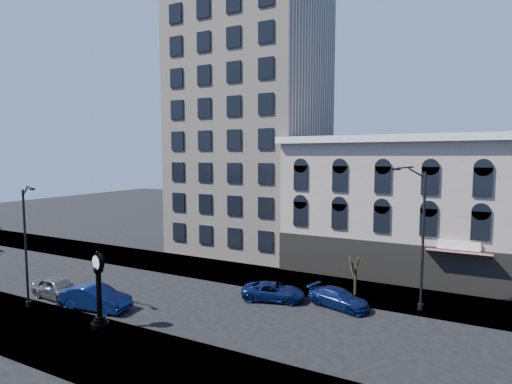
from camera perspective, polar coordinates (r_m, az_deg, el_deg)
The scene contains 13 objects.
ground at distance 29.97m, azimuth -7.18°, elevation -15.88°, with size 160.00×160.00×0.00m, color black.
sidewalk_far at distance 36.48m, azimuth 0.06°, elevation -11.89°, with size 160.00×6.00×0.12m, color #9A978C.
sidewalk_near at distance 24.32m, azimuth -18.61°, elevation -21.13°, with size 160.00×6.00×0.12m, color #9A978C.
cream_tower at distance 48.15m, azimuth -0.56°, elevation 15.37°, with size 15.90×15.40×42.50m.
victorian_row at distance 39.45m, azimuth 21.29°, elevation -2.13°, with size 22.60×11.19×12.50m.
street_clock at distance 27.24m, azimuth -21.51°, elevation -13.25°, with size 1.09×1.09×4.81m.
street_lamp_near at distance 31.45m, azimuth -29.90°, elevation -2.80°, with size 2.22×0.87×8.80m.
street_lamp_far at distance 29.20m, azimuth 21.49°, elevation -1.07°, with size 2.58×0.88×10.11m.
bare_tree_far at distance 31.77m, azimuth 14.07°, elevation -9.26°, with size 2.17×2.17×3.72m.
car_near_a at distance 34.48m, azimuth -26.44°, elevation -12.17°, with size 1.86×4.64×1.58m, color #595B60.
car_near_b at distance 31.07m, azimuth -21.89°, elevation -13.82°, with size 1.76×5.05×1.66m, color #0C194C.
car_far_a at distance 30.74m, azimuth 2.50°, elevation -14.02°, with size 2.16×4.69×1.30m, color #0C194C.
car_far_b at distance 29.93m, azimuth 11.72°, elevation -14.63°, with size 1.85×4.56×1.32m, color #0C194C.
Camera 1 is at (15.84, -23.09, 10.68)m, focal length 28.00 mm.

